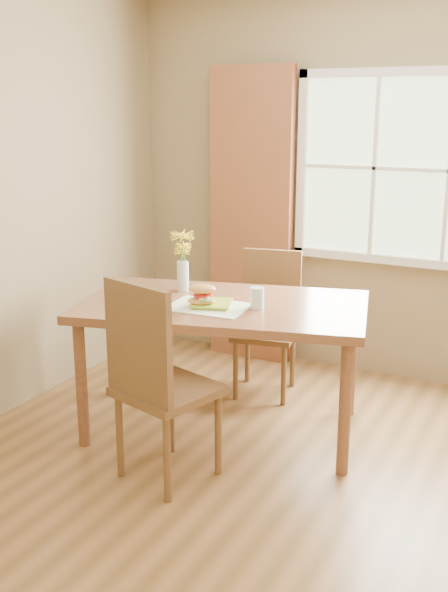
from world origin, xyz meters
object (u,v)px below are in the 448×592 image
dining_table (223,316)px  croissant_sandwich (202,295)px  water_glass (257,298)px  flower_vase (183,255)px  chair_far (268,316)px  chair_near (154,375)px

dining_table → croissant_sandwich: (-0.06, -0.15, 0.16)m
water_glass → flower_vase: (-0.57, 0.15, 0.17)m
chair_far → water_glass: 0.83m
water_glass → flower_vase: flower_vase is taller
water_glass → flower_vase: bearing=165.6°
dining_table → chair_far: bearing=76.6°
dining_table → water_glass: size_ratio=15.11×
dining_table → chair_far: 0.73m
croissant_sandwich → flower_vase: 0.43m
chair_far → dining_table: bearing=-100.2°
dining_table → flower_vase: size_ratio=4.88×
chair_near → water_glass: (0.25, 0.70, 0.26)m
chair_near → croissant_sandwich: chair_near is taller
dining_table → chair_far: (-0.02, 0.70, -0.19)m
croissant_sandwich → water_glass: size_ratio=1.57×
croissant_sandwich → water_glass: bearing=5.1°
flower_vase → croissant_sandwich: bearing=-44.0°
dining_table → chair_near: size_ratio=1.68×
dining_table → chair_near: (-0.03, -0.71, -0.12)m
chair_far → flower_vase: 0.83m
flower_vase → chair_near: bearing=-69.1°
chair_far → croissant_sandwich: size_ratio=5.10×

